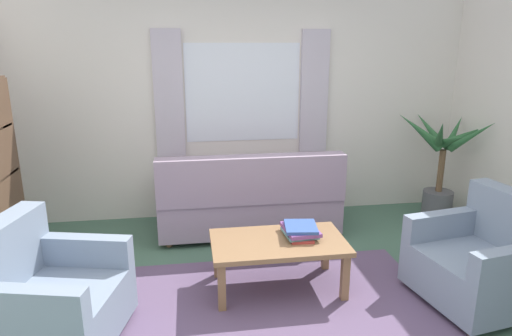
{
  "coord_description": "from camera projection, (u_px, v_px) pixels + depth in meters",
  "views": [
    {
      "loc": [
        -0.63,
        -2.92,
        2.0
      ],
      "look_at": [
        -0.08,
        0.7,
        0.98
      ],
      "focal_mm": 31.56,
      "sensor_mm": 36.0,
      "label": 1
    }
  ],
  "objects": [
    {
      "name": "ground_plane",
      "position": [
        280.0,
        316.0,
        3.41
      ],
      "size": [
        6.24,
        6.24,
        0.0
      ],
      "primitive_type": "plane",
      "color": "#476B56"
    },
    {
      "name": "wall_back",
      "position": [
        242.0,
        105.0,
        5.22
      ],
      "size": [
        5.32,
        0.12,
        2.6
      ],
      "primitive_type": "cube",
      "color": "silver",
      "rests_on": "ground_plane"
    },
    {
      "name": "window_with_curtains",
      "position": [
        243.0,
        93.0,
        5.1
      ],
      "size": [
        1.98,
        0.07,
        1.4
      ],
      "color": "white"
    },
    {
      "name": "area_rug",
      "position": [
        280.0,
        315.0,
        3.41
      ],
      "size": [
        2.52,
        1.88,
        0.01
      ],
      "primitive_type": "cube",
      "color": "#604C6B",
      "rests_on": "ground_plane"
    },
    {
      "name": "couch",
      "position": [
        249.0,
        200.0,
        4.82
      ],
      "size": [
        1.9,
        0.82,
        0.92
      ],
      "rotation": [
        0.0,
        0.0,
        3.14
      ],
      "color": "#998499",
      "rests_on": "ground_plane"
    },
    {
      "name": "armchair_left",
      "position": [
        46.0,
        297.0,
        3.01
      ],
      "size": [
        0.99,
        1.01,
        0.88
      ],
      "rotation": [
        0.0,
        0.0,
        1.33
      ],
      "color": "gray",
      "rests_on": "ground_plane"
    },
    {
      "name": "armchair_right",
      "position": [
        483.0,
        261.0,
        3.52
      ],
      "size": [
        0.95,
        0.97,
        0.88
      ],
      "rotation": [
        0.0,
        0.0,
        -1.4
      ],
      "color": "gray",
      "rests_on": "ground_plane"
    },
    {
      "name": "coffee_table",
      "position": [
        278.0,
        247.0,
        3.7
      ],
      "size": [
        1.1,
        0.64,
        0.44
      ],
      "color": "olive",
      "rests_on": "ground_plane"
    },
    {
      "name": "book_stack_on_table",
      "position": [
        300.0,
        230.0,
        3.75
      ],
      "size": [
        0.3,
        0.36,
        0.1
      ],
      "color": "#B23833",
      "rests_on": "coffee_table"
    },
    {
      "name": "potted_plant",
      "position": [
        440.0,
        167.0,
        5.15
      ],
      "size": [
        1.02,
        1.13,
        1.3
      ],
      "color": "#56565B",
      "rests_on": "ground_plane"
    }
  ]
}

